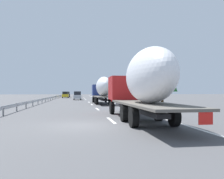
{
  "coord_description": "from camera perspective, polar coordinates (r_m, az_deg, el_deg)",
  "views": [
    {
      "loc": [
        -12.72,
        0.41,
        1.82
      ],
      "look_at": [
        17.28,
        -4.21,
        2.15
      ],
      "focal_mm": 37.11,
      "sensor_mm": 36.0,
      "label": 1
    }
  ],
  "objects": [
    {
      "name": "lane_stripe_5",
      "position": [
        65.25,
        -6.81,
        -2.21
      ],
      "size": [
        3.2,
        0.2,
        0.01
      ],
      "primitive_type": "cube",
      "color": "white",
      "rests_on": "ground_plane"
    },
    {
      "name": "truck_lead",
      "position": [
        35.72,
        -2.31,
        0.22
      ],
      "size": [
        13.56,
        2.55,
        4.07
      ],
      "color": "navy",
      "rests_on": "ground_plane"
    },
    {
      "name": "lane_stripe_8",
      "position": [
        82.99,
        -7.23,
        -1.87
      ],
      "size": [
        3.2,
        0.2,
        0.01
      ],
      "primitive_type": "cube",
      "color": "white",
      "rests_on": "ground_plane"
    },
    {
      "name": "edge_line_right",
      "position": [
        58.05,
        -2.91,
        -2.41
      ],
      "size": [
        110.0,
        0.2,
        0.01
      ],
      "primitive_type": "cube",
      "color": "white",
      "rests_on": "ground_plane"
    },
    {
      "name": "tree_4",
      "position": [
        57.28,
        5.24,
        1.1
      ],
      "size": [
        3.34,
        3.34,
        5.61
      ],
      "color": "#472D19",
      "rests_on": "ground_plane"
    },
    {
      "name": "tree_3",
      "position": [
        28.18,
        12.26,
        4.93
      ],
      "size": [
        3.51,
        3.51,
        7.22
      ],
      "color": "#472D19",
      "rests_on": "ground_plane"
    },
    {
      "name": "lane_stripe_1",
      "position": [
        24.77,
        -3.63,
        -4.82
      ],
      "size": [
        3.2,
        0.2,
        0.01
      ],
      "primitive_type": "cube",
      "color": "white",
      "rests_on": "ground_plane"
    },
    {
      "name": "lane_stripe_0",
      "position": [
        14.99,
        -0.22,
        -7.58
      ],
      "size": [
        3.2,
        0.2,
        0.01
      ],
      "primitive_type": "cube",
      "color": "white",
      "rests_on": "ground_plane"
    },
    {
      "name": "truck_trailing",
      "position": [
        14.44,
        7.37,
        1.72
      ],
      "size": [
        13.64,
        2.55,
        4.27
      ],
      "color": "#B21919",
      "rests_on": "ground_plane"
    },
    {
      "name": "lane_stripe_6",
      "position": [
        75.32,
        -7.07,
        -1.99
      ],
      "size": [
        3.2,
        0.2,
        0.01
      ],
      "primitive_type": "cube",
      "color": "white",
      "rests_on": "ground_plane"
    },
    {
      "name": "car_yellow_coupe",
      "position": [
        72.47,
        -11.41,
        -1.27
      ],
      "size": [
        4.2,
        1.92,
        1.96
      ],
      "color": "gold",
      "rests_on": "ground_plane"
    },
    {
      "name": "tree_1",
      "position": [
        78.55,
        0.61,
        0.84
      ],
      "size": [
        3.44,
        3.44,
        6.22
      ],
      "color": "#472D19",
      "rests_on": "ground_plane"
    },
    {
      "name": "lane_stripe_4",
      "position": [
        56.01,
        -6.49,
        -2.47
      ],
      "size": [
        3.2,
        0.2,
        0.01
      ],
      "primitive_type": "cube",
      "color": "white",
      "rests_on": "ground_plane"
    },
    {
      "name": "car_silver_hatch",
      "position": [
        54.28,
        -8.53,
        -1.51
      ],
      "size": [
        4.19,
        1.77,
        1.96
      ],
      "color": "#ADB2B7",
      "rests_on": "ground_plane"
    },
    {
      "name": "tree_2",
      "position": [
        42.11,
        5.95,
        3.15
      ],
      "size": [
        3.5,
        3.5,
        7.48
      ],
      "color": "#472D19",
      "rests_on": "ground_plane"
    },
    {
      "name": "guardrail_median",
      "position": [
        56.01,
        -14.49,
        -1.87
      ],
      "size": [
        94.0,
        0.1,
        0.76
      ],
      "color": "#9EA0A5",
      "rests_on": "ground_plane"
    },
    {
      "name": "lane_stripe_7",
      "position": [
        81.67,
        -7.2,
        -1.89
      ],
      "size": [
        3.2,
        0.2,
        0.01
      ],
      "primitive_type": "cube",
      "color": "white",
      "rests_on": "ground_plane"
    },
    {
      "name": "lane_stripe_2",
      "position": [
        33.98,
        -5.03,
        -3.68
      ],
      "size": [
        3.2,
        0.2,
        0.01
      ],
      "primitive_type": "cube",
      "color": "white",
      "rests_on": "ground_plane"
    },
    {
      "name": "tree_0",
      "position": [
        56.84,
        4.44,
        1.19
      ],
      "size": [
        3.28,
        3.28,
        5.92
      ],
      "color": "#472D19",
      "rests_on": "ground_plane"
    },
    {
      "name": "car_black_suv",
      "position": [
        82.31,
        -10.99,
        -1.2
      ],
      "size": [
        4.41,
        1.86,
        1.95
      ],
      "color": "black",
      "rests_on": "ground_plane"
    },
    {
      "name": "road_sign",
      "position": [
        52.9,
        -1.03,
        -0.38
      ],
      "size": [
        0.1,
        0.9,
        2.94
      ],
      "color": "gray",
      "rests_on": "ground_plane"
    },
    {
      "name": "lane_stripe_3",
      "position": [
        41.43,
        -5.7,
        -3.13
      ],
      "size": [
        3.2,
        0.2,
        0.01
      ],
      "primitive_type": "cube",
      "color": "white",
      "rests_on": "ground_plane"
    },
    {
      "name": "ground_plane",
      "position": [
        52.75,
        -8.31,
        -2.59
      ],
      "size": [
        260.0,
        260.0,
        0.0
      ],
      "primitive_type": "plane",
      "color": "#4C4C4F"
    }
  ]
}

